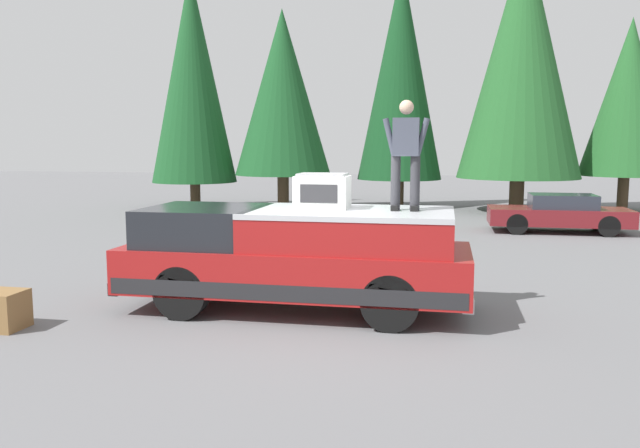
{
  "coord_description": "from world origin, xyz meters",
  "views": [
    {
      "loc": [
        -9.43,
        -1.84,
        2.68
      ],
      "look_at": [
        0.8,
        0.19,
        1.35
      ],
      "focal_mm": 35.47,
      "sensor_mm": 36.0,
      "label": 1
    }
  ],
  "objects_px": {
    "parked_car_maroon": "(559,213)",
    "wooden_crate": "(3,310)",
    "person_on_truck_bed": "(406,152)",
    "pickup_truck": "(296,257)",
    "compressor_unit": "(323,191)"
  },
  "relations": [
    {
      "from": "compressor_unit",
      "to": "wooden_crate",
      "type": "bearing_deg",
      "value": 115.12
    },
    {
      "from": "parked_car_maroon",
      "to": "compressor_unit",
      "type": "bearing_deg",
      "value": 152.25
    },
    {
      "from": "compressor_unit",
      "to": "person_on_truck_bed",
      "type": "height_order",
      "value": "person_on_truck_bed"
    },
    {
      "from": "pickup_truck",
      "to": "compressor_unit",
      "type": "bearing_deg",
      "value": -67.86
    },
    {
      "from": "pickup_truck",
      "to": "wooden_crate",
      "type": "bearing_deg",
      "value": 115.42
    },
    {
      "from": "pickup_truck",
      "to": "person_on_truck_bed",
      "type": "bearing_deg",
      "value": -86.9
    },
    {
      "from": "compressor_unit",
      "to": "person_on_truck_bed",
      "type": "distance_m",
      "value": 1.46
    },
    {
      "from": "person_on_truck_bed",
      "to": "parked_car_maroon",
      "type": "xyz_separation_m",
      "value": [
        10.21,
        -4.02,
        -1.97
      ]
    },
    {
      "from": "compressor_unit",
      "to": "wooden_crate",
      "type": "distance_m",
      "value": 5.06
    },
    {
      "from": "wooden_crate",
      "to": "parked_car_maroon",
      "type": "bearing_deg",
      "value": -38.45
    },
    {
      "from": "person_on_truck_bed",
      "to": "wooden_crate",
      "type": "distance_m",
      "value": 6.39
    },
    {
      "from": "parked_car_maroon",
      "to": "wooden_crate",
      "type": "bearing_deg",
      "value": 141.55
    },
    {
      "from": "person_on_truck_bed",
      "to": "pickup_truck",
      "type": "bearing_deg",
      "value": 93.1
    },
    {
      "from": "person_on_truck_bed",
      "to": "parked_car_maroon",
      "type": "relative_size",
      "value": 0.41
    },
    {
      "from": "pickup_truck",
      "to": "parked_car_maroon",
      "type": "relative_size",
      "value": 1.35
    }
  ]
}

